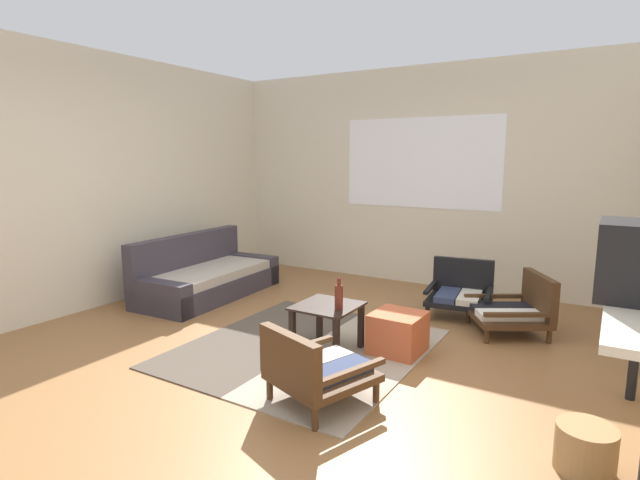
{
  "coord_description": "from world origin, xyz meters",
  "views": [
    {
      "loc": [
        2.11,
        -2.9,
        1.59
      ],
      "look_at": [
        -0.04,
        0.66,
        0.89
      ],
      "focal_mm": 27.59,
      "sensor_mm": 36.0,
      "label": 1
    }
  ],
  "objects": [
    {
      "name": "ground_plane",
      "position": [
        0.0,
        0.0,
        0.0
      ],
      "size": [
        7.8,
        7.8,
        0.0
      ],
      "primitive_type": "plane",
      "color": "olive"
    },
    {
      "name": "far_wall_with_window",
      "position": [
        0.0,
        3.06,
        1.35
      ],
      "size": [
        5.6,
        0.13,
        2.7
      ],
      "color": "beige",
      "rests_on": "ground"
    },
    {
      "name": "wicker_basket",
      "position": [
        2.09,
        -0.23,
        0.12
      ],
      "size": [
        0.3,
        0.3,
        0.24
      ],
      "primitive_type": "cylinder",
      "color": "#9E7A4C",
      "rests_on": "ground"
    },
    {
      "name": "armchair_striped_foreground",
      "position": [
        0.54,
        -0.37,
        0.25
      ],
      "size": [
        0.73,
        0.75,
        0.53
      ],
      "color": "#472D19",
      "rests_on": "ground"
    },
    {
      "name": "coffee_table",
      "position": [
        0.16,
        0.44,
        0.31
      ],
      "size": [
        0.49,
        0.51,
        0.4
      ],
      "color": "black",
      "rests_on": "ground"
    },
    {
      "name": "couch",
      "position": [
        -1.92,
        1.18,
        0.22
      ],
      "size": [
        0.88,
        1.79,
        0.7
      ],
      "color": "#38333D",
      "rests_on": "ground"
    },
    {
      "name": "area_rug",
      "position": [
        -0.04,
        0.41,
        0.01
      ],
      "size": [
        1.86,
        2.08,
        0.01
      ],
      "color": "#4C4238",
      "rests_on": "ground"
    },
    {
      "name": "ottoman_orange",
      "position": [
        0.67,
        0.73,
        0.17
      ],
      "size": [
        0.41,
        0.41,
        0.34
      ],
      "primitive_type": "cube",
      "rotation": [
        0.0,
        0.0,
        -0.03
      ],
      "color": "#BC5633",
      "rests_on": "ground"
    },
    {
      "name": "armchair_by_window",
      "position": [
        0.83,
        1.98,
        0.25
      ],
      "size": [
        0.67,
        0.62,
        0.56
      ],
      "color": "black",
      "rests_on": "ground"
    },
    {
      "name": "glass_bottle",
      "position": [
        0.3,
        0.38,
        0.51
      ],
      "size": [
        0.07,
        0.07,
        0.26
      ],
      "color": "#5B2319",
      "rests_on": "coffee_table"
    },
    {
      "name": "side_wall_left",
      "position": [
        -2.66,
        0.3,
        1.35
      ],
      "size": [
        0.12,
        6.6,
        2.7
      ],
      "primitive_type": "cube",
      "color": "beige",
      "rests_on": "ground"
    },
    {
      "name": "armchair_corner",
      "position": [
        1.41,
        1.74,
        0.23
      ],
      "size": [
        0.86,
        0.85,
        0.55
      ],
      "color": "#472D19",
      "rests_on": "ground"
    }
  ]
}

